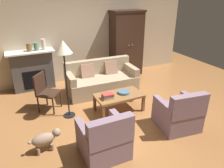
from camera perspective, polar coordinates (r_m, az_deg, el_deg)
The scene contains 16 objects.
ground_plane at distance 5.00m, azimuth 1.72°, elevation -8.05°, with size 9.60×9.60×0.00m, color #9E6638.
back_wall at distance 6.73m, azimuth -8.25°, elevation 13.00°, with size 7.20×0.10×2.80m, color beige.
fireplace at distance 6.43m, azimuth -20.39°, elevation 3.51°, with size 1.26×0.48×1.12m.
armoire at distance 7.05m, azimuth 3.86°, elevation 10.70°, with size 1.06×0.57×2.08m.
couch at distance 5.97m, azimuth -2.85°, elevation 0.92°, with size 1.95×0.92×0.86m.
coffee_table at distance 4.97m, azimuth 1.87°, elevation -3.39°, with size 1.10×0.60×0.42m.
fruit_bowl at distance 5.01m, azimuth 3.21°, elevation -2.18°, with size 0.28×0.28×0.05m, color slate.
book_stack at distance 4.74m, azimuth -1.15°, elevation -3.25°, with size 0.26×0.19×0.12m.
mantel_vase_bronze at distance 6.23m, azimuth -21.24°, elevation 9.15°, with size 0.15×0.15×0.22m, color olive.
mantel_vase_jade at distance 6.24m, azimuth -19.58°, elevation 9.40°, with size 0.13×0.13×0.21m, color slate.
mantel_vase_cream at distance 6.25m, azimuth -17.80°, elevation 10.04°, with size 0.12×0.12×0.29m, color beige.
armchair_near_left at distance 3.74m, azimuth -2.05°, elevation -14.63°, with size 0.78×0.77×0.88m.
armchair_near_right at distance 4.60m, azimuth 17.33°, elevation -7.76°, with size 0.87×0.87×0.88m.
side_chair_wooden at distance 5.20m, azimuth -17.49°, elevation -1.47°, with size 0.62×0.62×0.90m.
floor_lamp at distance 4.45m, azimuth -12.80°, elevation 8.38°, with size 0.36×0.36×1.73m.
dog at distance 4.04m, azimuth -17.37°, elevation -13.83°, with size 0.57×0.23×0.39m.
Camera 1 is at (-1.95, -3.77, 2.64)m, focal length 34.26 mm.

